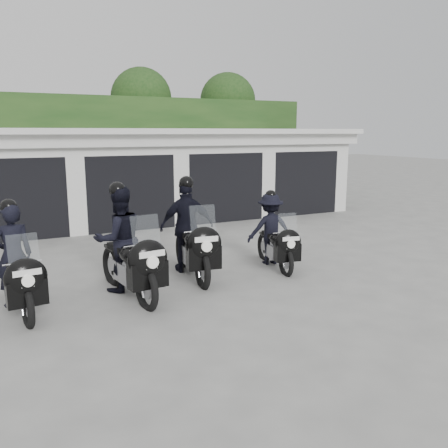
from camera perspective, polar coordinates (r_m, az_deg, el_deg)
name	(u,v)px	position (r m, az deg, el deg)	size (l,w,h in m)	color
ground	(211,282)	(9.28, -1.55, -6.97)	(80.00, 80.00, 0.00)	#989893
garage_block	(110,175)	(16.54, -13.56, 5.73)	(16.40, 6.80, 2.96)	silver
background_vegetation	(90,134)	(21.31, -15.79, 10.37)	(20.00, 3.90, 5.80)	#1A3B15
police_bike_a	(17,267)	(8.31, -23.69, -4.75)	(0.77, 2.13, 1.86)	black
police_bike_b	(124,246)	(8.61, -11.94, -2.63)	(1.01, 2.36, 2.06)	black
police_bike_c	(189,232)	(9.61, -4.17, -0.99)	(1.19, 2.35, 2.05)	black
police_bike_d	(273,233)	(10.29, 5.87, -1.08)	(1.09, 1.92, 1.68)	black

